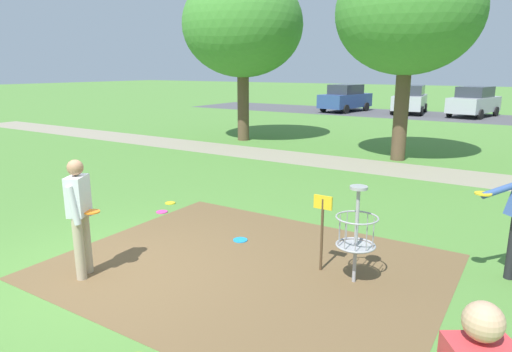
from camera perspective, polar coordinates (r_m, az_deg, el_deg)
The scene contains 14 objects.
ground_plane at distance 7.04m, azimuth -18.32°, elevation -11.66°, with size 160.00×160.00×0.00m, color #518438.
dirt_tee_pad at distance 6.91m, azimuth -1.04°, elevation -11.41°, with size 5.57×4.50×0.01m, color brown.
disc_golf_basket at distance 6.33m, azimuth 12.18°, elevation -6.74°, with size 0.98×0.58×1.39m.
player_foreground_watching at distance 6.74m, azimuth -21.54°, elevation -4.25°, with size 0.45×0.49×1.71m.
frisbee_by_tee at distance 9.54m, azimuth -11.89°, elevation -4.49°, with size 0.24×0.24×0.02m, color #E53D99.
frisbee_far_left at distance 10.12m, azimuth -10.87°, elevation -3.39°, with size 0.23×0.23×0.02m, color gold.
frisbee_far_right at distance 7.87m, azimuth -2.01°, elevation -8.15°, with size 0.25×0.25×0.02m, color #1E93DB.
tree_near_left at distance 15.20m, azimuth 18.84°, elevation 19.05°, with size 4.42×4.42×6.46m.
tree_mid_center at distance 18.62m, azimuth -1.71°, elevation 18.60°, with size 4.76×4.76×6.60m.
parking_lot_strip at distance 30.46m, azimuth 22.80°, elevation 7.02°, with size 36.00×6.00×0.01m, color #4C4C51.
parked_car_leftmost at distance 31.85m, azimuth 11.31°, elevation 9.70°, with size 2.56×4.46×1.84m.
parked_car_center_left at distance 31.61m, azimuth 19.00°, elevation 9.21°, with size 2.36×4.39×1.84m.
parked_car_center_right at distance 30.87m, azimuth 26.02°, elevation 8.50°, with size 2.72×4.50×1.84m.
gravel_path at distance 14.40m, azimuth 11.07°, elevation 1.61°, with size 40.00×1.97×0.00m, color gray.
Camera 1 is at (5.06, -3.94, 2.92)m, focal length 31.41 mm.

